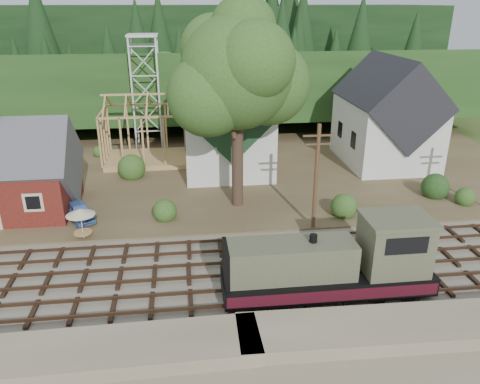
{
  "coord_description": "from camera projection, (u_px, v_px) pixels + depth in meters",
  "views": [
    {
      "loc": [
        -1.99,
        -24.65,
        15.65
      ],
      "look_at": [
        1.72,
        6.0,
        3.0
      ],
      "focal_mm": 35.0,
      "sensor_mm": 36.0,
      "label": 1
    }
  ],
  "objects": [
    {
      "name": "patio_set",
      "position": [
        80.0,
        213.0,
        31.99
      ],
      "size": [
        1.98,
        1.98,
        2.2
      ],
      "color": "silver",
      "rests_on": "village_flat"
    },
    {
      "name": "locomotive",
      "position": [
        336.0,
        265.0,
        25.93
      ],
      "size": [
        11.62,
        2.9,
        4.66
      ],
      "color": "black",
      "rests_on": "railroad_bed"
    },
    {
      "name": "lattice_tower",
      "position": [
        144.0,
        57.0,
        50.05
      ],
      "size": [
        3.2,
        3.2,
        12.12
      ],
      "color": "silver",
      "rests_on": "village_flat"
    },
    {
      "name": "car_blue",
      "position": [
        79.0,
        211.0,
        35.28
      ],
      "size": [
        3.11,
        4.12,
        1.31
      ],
      "primitive_type": "imported",
      "rotation": [
        0.0,
        0.0,
        0.47
      ],
      "color": "#638FD5",
      "rests_on": "village_flat"
    },
    {
      "name": "embankment",
      "position": [
        241.0,
        377.0,
        20.99
      ],
      "size": [
        64.0,
        5.0,
        1.6
      ],
      "primitive_type": "cube",
      "color": "#7F7259",
      "rests_on": "ground"
    },
    {
      "name": "timber_frame",
      "position": [
        145.0,
        133.0,
        47.11
      ],
      "size": [
        8.2,
        6.2,
        6.99
      ],
      "color": "tan",
      "rests_on": "village_flat"
    },
    {
      "name": "railroad_bed",
      "position": [
        224.0,
        274.0,
        28.77
      ],
      "size": [
        64.0,
        11.0,
        0.16
      ],
      "primitive_type": "cube",
      "color": "#726B5B",
      "rests_on": "ground"
    },
    {
      "name": "hillside",
      "position": [
        198.0,
        118.0,
        67.38
      ],
      "size": [
        70.0,
        28.96,
        12.74
      ],
      "primitive_type": "cube",
      "rotation": [
        -0.17,
        0.0,
        0.0
      ],
      "color": "#1E3F19",
      "rests_on": "ground"
    },
    {
      "name": "depot",
      "position": [
        4.0,
        175.0,
        35.91
      ],
      "size": [
        10.8,
        7.41,
        9.0
      ],
      "color": "#511612",
      "rests_on": "village_flat"
    },
    {
      "name": "farmhouse",
      "position": [
        387.0,
        118.0,
        46.41
      ],
      "size": [
        8.4,
        10.8,
        10.6
      ],
      "color": "silver",
      "rests_on": "village_flat"
    },
    {
      "name": "church",
      "position": [
        226.0,
        118.0,
        45.14
      ],
      "size": [
        8.4,
        15.17,
        13.0
      ],
      "color": "silver",
      "rests_on": "village_flat"
    },
    {
      "name": "ridge",
      "position": [
        195.0,
        97.0,
        82.08
      ],
      "size": [
        80.0,
        20.0,
        12.0
      ],
      "primitive_type": "cube",
      "color": "black",
      "rests_on": "ground"
    },
    {
      "name": "village_flat",
      "position": [
        208.0,
        173.0,
        45.28
      ],
      "size": [
        64.0,
        26.0,
        0.3
      ],
      "primitive_type": "cube",
      "color": "brown",
      "rests_on": "ground"
    },
    {
      "name": "car_red",
      "position": [
        376.0,
        154.0,
        48.4
      ],
      "size": [
        5.0,
        3.46,
        1.27
      ],
      "primitive_type": "imported",
      "rotation": [
        0.0,
        0.0,
        1.24
      ],
      "color": "#BA2F0E",
      "rests_on": "village_flat"
    },
    {
      "name": "ground",
      "position": [
        224.0,
        275.0,
        28.8
      ],
      "size": [
        140.0,
        140.0,
        0.0
      ],
      "primitive_type": "plane",
      "color": "#384C1E",
      "rests_on": "ground"
    },
    {
      "name": "telegraph_pole_near",
      "position": [
        316.0,
        176.0,
        32.75
      ],
      "size": [
        2.2,
        0.28,
        8.0
      ],
      "color": "#4C331E",
      "rests_on": "ground"
    },
    {
      "name": "big_tree",
      "position": [
        239.0,
        80.0,
        34.43
      ],
      "size": [
        10.9,
        8.4,
        14.7
      ],
      "color": "#38281E",
      "rests_on": "village_flat"
    }
  ]
}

